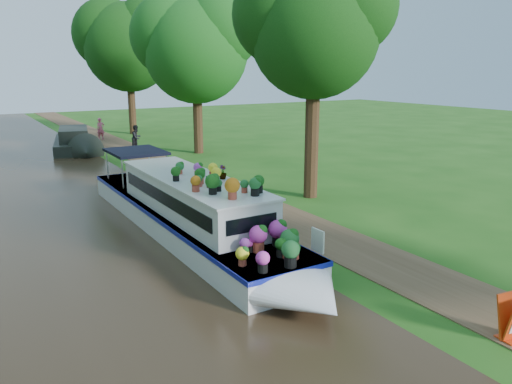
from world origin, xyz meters
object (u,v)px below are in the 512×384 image
object	(u,v)px
second_boat	(74,142)
pedestrian_dark	(137,138)
pedestrian_pink	(101,129)
plant_boat	(193,211)

from	to	relation	value
second_boat	pedestrian_dark	distance (m)	3.88
pedestrian_pink	pedestrian_dark	xyz separation A→B (m)	(0.72, -5.77, -0.00)
second_boat	pedestrian_dark	world-z (taller)	pedestrian_dark
pedestrian_pink	plant_boat	bearing A→B (deg)	-105.31
plant_boat	pedestrian_dark	bearing A→B (deg)	77.19
plant_boat	pedestrian_pink	world-z (taller)	plant_boat
plant_boat	pedestrian_pink	distance (m)	23.00
second_boat	pedestrian_pink	size ratio (longest dim) A/B	4.91
pedestrian_pink	pedestrian_dark	world-z (taller)	pedestrian_pink
plant_boat	second_boat	world-z (taller)	plant_boat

